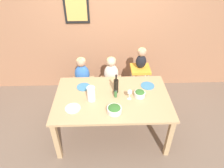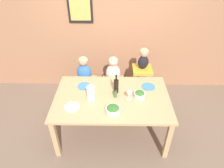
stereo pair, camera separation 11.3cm
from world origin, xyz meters
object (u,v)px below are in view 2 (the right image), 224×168
(chair_far_center, at_px, (113,84))
(salad_bowl_small, at_px, (140,94))
(person_child_center, at_px, (113,70))
(salad_bowl_large, at_px, (113,109))
(paper_towel_roll, at_px, (91,93))
(wine_glass_near, at_px, (129,93))
(dinner_plate_back_right, at_px, (148,87))
(wine_bottle, at_px, (116,86))
(chair_right_highchair, at_px, (142,76))
(person_baby_right, at_px, (144,58))
(person_child_left, at_px, (84,70))
(dinner_plate_back_left, at_px, (84,86))
(chair_far_left, at_px, (85,84))
(dinner_plate_front_left, at_px, (72,107))

(chair_far_center, distance_m, salad_bowl_small, 1.00)
(person_child_center, distance_m, salad_bowl_large, 1.15)
(paper_towel_roll, bearing_deg, chair_far_center, 70.41)
(person_child_center, xyz_separation_m, wine_glass_near, (0.24, -0.88, 0.16))
(dinner_plate_back_right, bearing_deg, salad_bowl_large, -134.23)
(person_child_center, xyz_separation_m, wine_bottle, (0.05, -0.71, 0.17))
(chair_right_highchair, distance_m, person_baby_right, 0.38)
(person_child_left, xyz_separation_m, salad_bowl_small, (0.94, -0.82, 0.09))
(wine_bottle, bearing_deg, chair_far_center, 94.21)
(person_baby_right, bearing_deg, chair_far_center, -179.82)
(salad_bowl_small, xyz_separation_m, dinner_plate_back_right, (0.17, 0.25, -0.04))
(wine_glass_near, bearing_deg, person_child_center, 105.40)
(paper_towel_roll, distance_m, dinner_plate_back_left, 0.36)
(wine_bottle, height_order, salad_bowl_large, wine_bottle)
(chair_far_center, relative_size, person_child_left, 0.85)
(paper_towel_roll, xyz_separation_m, wine_glass_near, (0.55, 0.00, 0.01))
(person_baby_right, xyz_separation_m, paper_towel_roll, (-0.85, -0.88, -0.10))
(chair_right_highchair, relative_size, dinner_plate_back_left, 3.43)
(wine_glass_near, height_order, salad_bowl_small, wine_glass_near)
(chair_far_left, bearing_deg, paper_towel_roll, -75.63)
(person_child_center, xyz_separation_m, salad_bowl_large, (0.01, -1.14, 0.09))
(dinner_plate_back_left, bearing_deg, wine_glass_near, -23.74)
(chair_far_center, relative_size, wine_bottle, 1.42)
(person_baby_right, xyz_separation_m, salad_bowl_small, (-0.14, -0.82, -0.17))
(chair_right_highchair, height_order, wine_glass_near, wine_glass_near)
(wine_bottle, bearing_deg, chair_far_left, 129.88)
(paper_towel_roll, distance_m, wine_glass_near, 0.55)
(person_baby_right, relative_size, salad_bowl_small, 2.39)
(salad_bowl_large, height_order, dinner_plate_front_left, salad_bowl_large)
(person_child_left, bearing_deg, wine_bottle, -50.17)
(person_child_left, height_order, dinner_plate_front_left, person_child_left)
(chair_right_highchair, xyz_separation_m, dinner_plate_front_left, (-1.10, -1.06, 0.17))
(dinner_plate_back_left, bearing_deg, chair_right_highchair, 29.81)
(person_baby_right, xyz_separation_m, dinner_plate_front_left, (-1.10, -1.06, -0.21))
(person_child_center, distance_m, wine_glass_near, 0.92)
(chair_far_center, relative_size, person_child_center, 0.85)
(salad_bowl_small, bearing_deg, wine_glass_near, -160.50)
(person_child_center, relative_size, person_baby_right, 1.32)
(wine_bottle, height_order, dinner_plate_front_left, wine_bottle)
(chair_far_center, relative_size, paper_towel_roll, 1.97)
(person_baby_right, xyz_separation_m, dinner_plate_back_right, (0.03, -0.57, -0.21))
(chair_far_center, bearing_deg, dinner_plate_back_right, -45.21)
(dinner_plate_back_right, bearing_deg, wine_glass_near, -136.89)
(chair_far_center, relative_size, dinner_plate_back_right, 2.05)
(wine_bottle, xyz_separation_m, salad_bowl_small, (0.35, -0.11, -0.07))
(salad_bowl_small, bearing_deg, salad_bowl_large, -140.33)
(chair_right_highchair, height_order, salad_bowl_small, salad_bowl_small)
(person_baby_right, relative_size, wine_bottle, 1.27)
(dinner_plate_front_left, relative_size, dinner_plate_back_right, 1.00)
(salad_bowl_large, distance_m, dinner_plate_back_left, 0.74)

